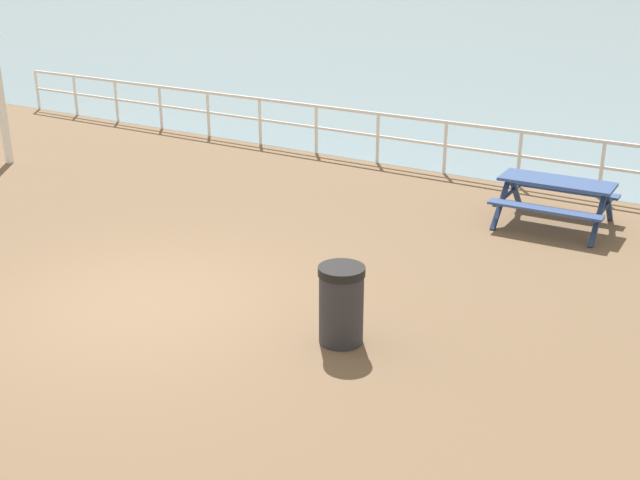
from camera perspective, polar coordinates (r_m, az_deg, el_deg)
name	(u,v)px	position (r m, az deg, el deg)	size (l,w,h in m)	color
ground_plane	(147,310)	(10.64, -12.36, -4.95)	(30.00, 24.00, 0.20)	brown
seaward_railing	(411,133)	(16.44, 6.57, 7.64)	(23.07, 0.07, 1.08)	white
picnic_table_mid_centre	(556,191)	(13.53, 16.61, 3.38)	(1.85, 1.60, 0.80)	#334C84
litter_bin	(341,304)	(9.20, 1.54, -4.65)	(0.55, 0.55, 0.95)	#2D2D33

